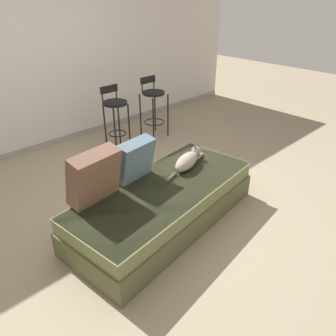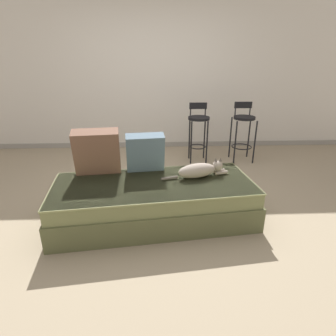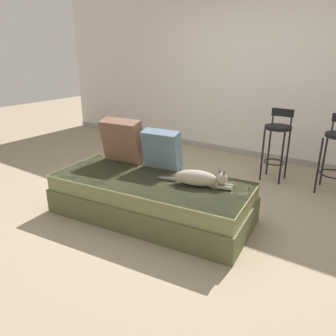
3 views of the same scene
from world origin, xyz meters
name	(u,v)px [view 1 (image 1 of 3)]	position (x,y,z in m)	size (l,w,h in m)	color
ground_plane	(140,205)	(0.00, 0.00, 0.00)	(16.00, 16.00, 0.00)	gray
wall_back_panel	(32,58)	(0.00, 2.25, 1.30)	(8.00, 0.10, 2.60)	silver
wall_baseboard_trim	(50,143)	(0.00, 2.20, 0.04)	(8.00, 0.02, 0.09)	gray
couch	(164,204)	(0.00, -0.40, 0.22)	(2.14, 1.11, 0.42)	brown
throw_pillow_corner	(94,177)	(-0.60, -0.13, 0.67)	(0.51, 0.32, 0.50)	brown
throw_pillow_middle	(135,160)	(-0.09, -0.07, 0.64)	(0.44, 0.27, 0.43)	#4C6070
cat	(188,160)	(0.49, -0.26, 0.50)	(0.73, 0.29, 0.19)	gray
bar_stool_near_window	(115,111)	(0.71, 1.39, 0.59)	(0.34, 0.34, 0.94)	black
bar_stool_by_doorway	(153,102)	(1.43, 1.39, 0.57)	(0.34, 0.34, 0.94)	black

